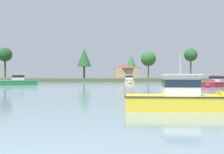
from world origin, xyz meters
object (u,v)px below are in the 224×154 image
at_px(cruiser_yellow, 191,102).
at_px(cruiser_green, 15,83).
at_px(cruiser_maroon, 216,84).
at_px(cruiser_sand, 129,81).

distance_m(cruiser_yellow, cruiser_green, 49.09).
xyz_separation_m(cruiser_maroon, cruiser_yellow, (-13.52, -33.81, -0.06)).
bearing_deg(cruiser_maroon, cruiser_green, 166.73).
bearing_deg(cruiser_maroon, cruiser_yellow, -111.80).
xyz_separation_m(cruiser_maroon, cruiser_green, (-37.73, 8.90, 0.02)).
relative_size(cruiser_maroon, cruiser_sand, 0.91).
distance_m(cruiser_maroon, cruiser_green, 38.76).
relative_size(cruiser_maroon, cruiser_green, 0.90).
height_order(cruiser_maroon, cruiser_yellow, cruiser_yellow).
xyz_separation_m(cruiser_maroon, cruiser_sand, (-13.51, 24.14, 0.02)).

